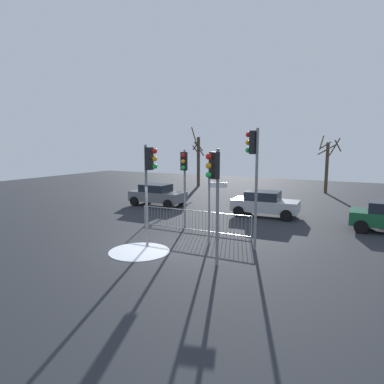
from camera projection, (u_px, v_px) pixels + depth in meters
The scene contains 12 objects.
ground_plane at pixel (168, 245), 14.31m from camera, with size 60.00×60.00×0.00m, color #26282D.
traffic_light_mid_right at pixel (254, 162), 13.27m from camera, with size 0.56×0.36×4.82m.
traffic_light_rear_left at pixel (184, 171), 16.76m from camera, with size 0.37×0.55×3.93m.
traffic_light_foreground_left at pixel (214, 181), 11.41m from camera, with size 0.39×0.54×4.05m.
traffic_light_foreground_right at pixel (149, 173), 13.63m from camera, with size 0.57×0.34×4.18m.
direction_sign_post at pixel (210, 207), 14.20m from camera, with size 0.77×0.27×2.89m.
pedestrian_guard_railing at pixel (194, 221), 16.31m from camera, with size 5.76×0.17×1.07m.
car_grey_mid at pixel (157, 194), 23.44m from camera, with size 3.81×1.94×1.47m.
car_silver_far at pixel (265, 203), 19.95m from camera, with size 3.90×2.12×1.47m.
bare_tree_left at pixel (198, 159), 33.98m from camera, with size 1.48×1.33×5.88m.
bare_tree_centre at pixel (327, 164), 29.13m from camera, with size 1.90×1.98×4.95m.
snow_patch_kerb at pixel (139, 251), 13.44m from camera, with size 2.41×2.41×0.01m, color white.
Camera 1 is at (7.43, -11.75, 4.21)m, focal length 31.87 mm.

